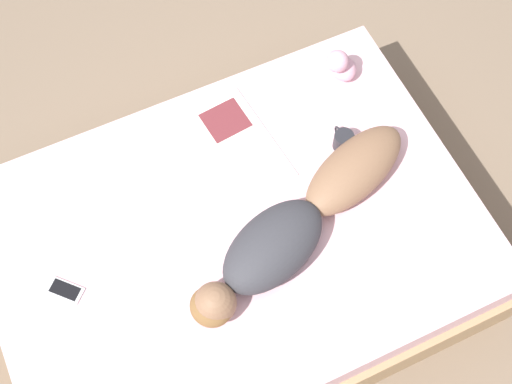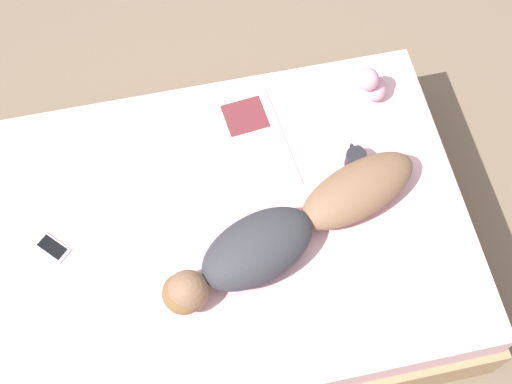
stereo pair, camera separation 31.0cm
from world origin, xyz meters
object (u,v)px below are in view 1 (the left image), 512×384
(person, at_px, (298,223))
(coffee_mug, at_px, (343,140))
(cell_phone, at_px, (65,290))
(open_magazine, at_px, (240,142))

(person, height_order, coffee_mug, person)
(person, distance_m, coffee_mug, 0.48)
(coffee_mug, xyz_separation_m, cell_phone, (-0.13, 1.37, -0.04))
(person, distance_m, open_magazine, 0.52)
(person, xyz_separation_m, open_magazine, (0.51, 0.04, -0.09))
(person, distance_m, cell_phone, 1.01)
(cell_phone, bearing_deg, open_magazine, -23.64)
(person, relative_size, coffee_mug, 9.74)
(person, height_order, cell_phone, person)
(open_magazine, height_order, cell_phone, same)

